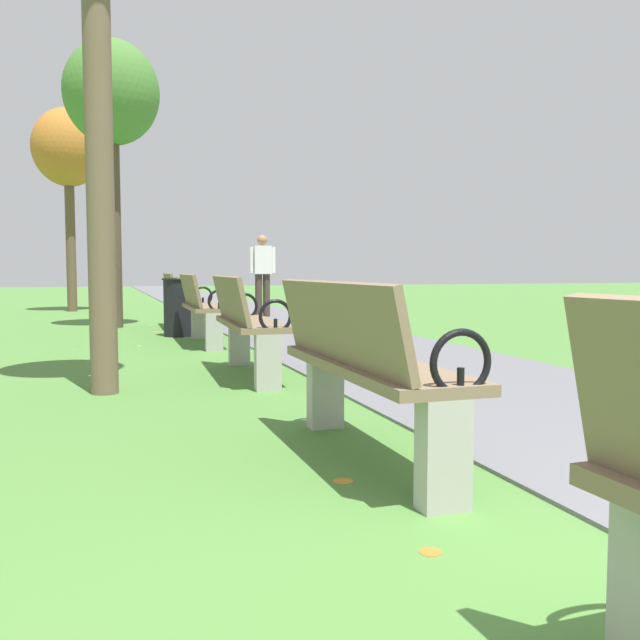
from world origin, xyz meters
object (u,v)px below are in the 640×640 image
object	(u,v)px
park_bench_2	(362,365)
park_bench_4	(201,307)
trash_bin	(179,307)
tree_3	(68,150)
park_bench_3	(246,323)
pedestrian_walking	(262,271)
park_bench_5	(179,299)
tree_2	(112,97)

from	to	relation	value
park_bench_2	park_bench_4	xyz separation A→B (m)	(0.00, 5.57, 0.00)
park_bench_2	trash_bin	size ratio (longest dim) A/B	1.90
tree_3	park_bench_2	bearing A→B (deg)	-82.25
park_bench_3	pedestrian_walking	xyz separation A→B (m)	(1.87, 7.32, 0.44)
park_bench_4	park_bench_5	size ratio (longest dim) A/B	1.00
park_bench_4	trash_bin	size ratio (longest dim) A/B	1.92
park_bench_3	trash_bin	size ratio (longest dim) A/B	1.93
park_bench_5	tree_3	distance (m)	6.46
tree_3	pedestrian_walking	xyz separation A→B (m)	(3.70, -3.33, -2.72)
park_bench_3	trash_bin	distance (m)	3.96
park_bench_3	pedestrian_walking	distance (m)	7.57
park_bench_3	tree_3	bearing A→B (deg)	99.76
park_bench_5	trash_bin	distance (m)	1.38
park_bench_2	tree_3	bearing A→B (deg)	97.75
park_bench_2	trash_bin	bearing A→B (deg)	91.25
park_bench_4	park_bench_5	xyz separation A→B (m)	(0.00, 2.57, 0.00)
park_bench_2	tree_2	size ratio (longest dim) A/B	0.34
park_bench_3	tree_2	bearing A→B (deg)	99.58
tree_3	pedestrian_walking	distance (m)	5.67
park_bench_5	park_bench_3	bearing A→B (deg)	-90.00
tree_2	trash_bin	size ratio (longest dim) A/B	5.54
park_bench_3	tree_2	distance (m)	6.69
park_bench_5	pedestrian_walking	world-z (taller)	pedestrian_walking
tree_2	pedestrian_walking	size ratio (longest dim) A/B	2.87
tree_2	trash_bin	xyz separation A→B (m)	(0.83, -1.81, -3.31)
tree_3	trash_bin	xyz separation A→B (m)	(1.69, -6.70, -3.23)
park_bench_2	tree_2	bearing A→B (deg)	96.47
park_bench_4	park_bench_2	bearing A→B (deg)	-90.00
park_bench_3	park_bench_2	bearing A→B (deg)	-90.00
park_bench_4	park_bench_5	world-z (taller)	same
park_bench_4	tree_2	bearing A→B (deg)	107.88
park_bench_5	tree_3	world-z (taller)	tree_3
park_bench_3	tree_3	distance (m)	11.26
park_bench_5	trash_bin	xyz separation A→B (m)	(-0.15, -1.37, -0.06)
tree_2	pedestrian_walking	distance (m)	4.28
trash_bin	park_bench_4	bearing A→B (deg)	-83.04
park_bench_2	tree_3	distance (m)	13.96
park_bench_4	park_bench_5	bearing A→B (deg)	90.00
park_bench_5	tree_2	size ratio (longest dim) A/B	0.35
park_bench_3	trash_bin	world-z (taller)	park_bench_3
park_bench_2	park_bench_4	distance (m)	5.57
pedestrian_walking	park_bench_2	bearing A→B (deg)	-100.42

